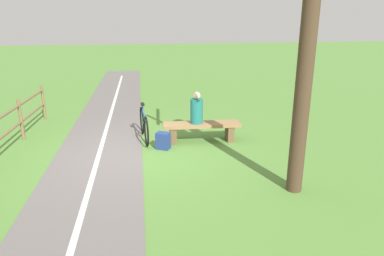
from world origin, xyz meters
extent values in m
plane|color=#548438|center=(0.00, 0.00, 0.00)|extent=(80.00, 80.00, 0.00)
cube|color=#937047|center=(-1.63, -0.55, 0.44)|extent=(1.94, 0.62, 0.08)
cube|color=brown|center=(-2.35, -0.49, 0.20)|extent=(0.19, 0.43, 0.40)
cube|color=brown|center=(-0.92, -0.61, 0.20)|extent=(0.19, 0.43, 0.40)
cylinder|color=#1E6B66|center=(-1.50, -0.56, 0.78)|extent=(0.33, 0.33, 0.61)
sphere|color=beige|center=(-1.50, -0.56, 1.17)|extent=(0.18, 0.18, 0.18)
torus|color=black|center=(-0.26, -0.50, 0.37)|extent=(0.08, 0.73, 0.73)
torus|color=black|center=(-0.21, -1.50, 0.37)|extent=(0.08, 0.73, 0.73)
cylinder|color=#1E51A3|center=(-0.23, -1.00, 0.68)|extent=(0.07, 0.86, 0.04)
cylinder|color=#1E51A3|center=(-0.24, -0.85, 0.52)|extent=(0.06, 0.62, 0.34)
cylinder|color=#1E51A3|center=(-0.23, -1.15, 0.78)|extent=(0.03, 0.03, 0.20)
cube|color=black|center=(-0.23, -1.15, 0.89)|extent=(0.09, 0.20, 0.05)
cube|color=navy|center=(-0.62, -0.21, 0.20)|extent=(0.38, 0.35, 0.40)
cube|color=#2A438C|center=(-0.69, -0.32, 0.14)|extent=(0.20, 0.15, 0.18)
cylinder|color=brown|center=(2.65, -3.52, 0.53)|extent=(0.08, 0.08, 1.05)
cylinder|color=brown|center=(2.80, -1.58, 0.53)|extent=(0.08, 0.08, 1.05)
cylinder|color=#473323|center=(-2.67, 2.33, 2.06)|extent=(0.27, 0.27, 4.12)
camera|label=1|loc=(0.23, 7.43, 2.89)|focal=32.17mm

